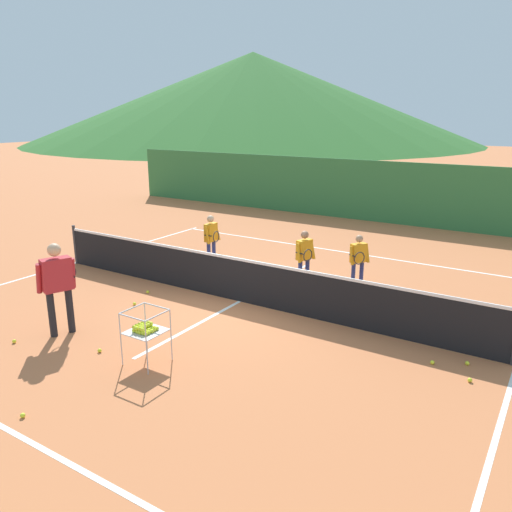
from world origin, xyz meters
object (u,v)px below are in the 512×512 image
(tennis_ball_1, at_px, (134,304))
(tennis_ball_2, at_px, (148,292))
(tennis_ball_4, at_px, (23,415))
(tennis_ball_3, at_px, (100,350))
(tennis_ball_9, at_px, (467,363))
(instructor, at_px, (58,280))
(tennis_ball_8, at_px, (432,362))
(student_1, at_px, (304,253))
(tennis_net, at_px, (240,279))
(student_0, at_px, (211,236))
(student_2, at_px, (358,257))
(tennis_ball_7, at_px, (54,322))
(ball_cart, at_px, (145,329))
(tennis_ball_0, at_px, (14,341))
(tennis_ball_10, at_px, (470,380))

(tennis_ball_1, bearing_deg, tennis_ball_2, 112.36)
(tennis_ball_2, xyz_separation_m, tennis_ball_4, (2.02, -4.44, 0.00))
(tennis_ball_3, relative_size, tennis_ball_9, 1.00)
(instructor, height_order, tennis_ball_8, instructor)
(student_1, distance_m, tennis_ball_3, 5.14)
(student_1, relative_size, tennis_ball_8, 19.61)
(tennis_net, relative_size, student_0, 7.94)
(tennis_ball_2, bearing_deg, tennis_ball_4, -65.52)
(student_0, relative_size, student_2, 1.07)
(student_1, relative_size, tennis_ball_7, 19.61)
(tennis_ball_8, bearing_deg, tennis_ball_7, -161.16)
(tennis_ball_7, bearing_deg, tennis_ball_3, -11.71)
(tennis_net, bearing_deg, tennis_ball_2, -161.10)
(student_1, relative_size, ball_cart, 1.48)
(tennis_ball_0, xyz_separation_m, tennis_ball_3, (1.56, 0.57, 0.00))
(tennis_ball_8, bearing_deg, tennis_ball_0, -153.87)
(tennis_ball_2, height_order, tennis_ball_4, same)
(tennis_ball_0, bearing_deg, tennis_ball_4, -30.50)
(tennis_net, height_order, student_0, student_0)
(ball_cart, height_order, tennis_ball_3, ball_cart)
(student_0, xyz_separation_m, student_2, (3.94, 0.36, -0.05))
(tennis_net, bearing_deg, tennis_ball_7, -128.85)
(student_2, distance_m, tennis_ball_4, 7.57)
(tennis_ball_0, height_order, tennis_ball_2, same)
(student_0, relative_size, ball_cart, 1.51)
(instructor, distance_m, student_0, 4.95)
(student_1, height_order, student_2, student_1)
(student_0, bearing_deg, student_1, -3.97)
(tennis_ball_3, distance_m, tennis_ball_4, 1.97)
(tennis_ball_10, bearing_deg, student_2, 134.32)
(student_0, distance_m, tennis_ball_9, 7.24)
(tennis_net, distance_m, tennis_ball_3, 3.38)
(instructor, bearing_deg, tennis_ball_10, 18.03)
(tennis_net, distance_m, tennis_ball_1, 2.29)
(student_1, relative_size, tennis_ball_0, 19.61)
(student_2, relative_size, tennis_ball_10, 18.58)
(tennis_ball_9, bearing_deg, tennis_ball_0, -153.62)
(tennis_net, height_order, tennis_ball_2, tennis_net)
(student_0, relative_size, tennis_ball_7, 19.92)
(tennis_ball_0, distance_m, tennis_ball_8, 7.19)
(student_1, height_order, tennis_ball_9, student_1)
(tennis_net, distance_m, student_2, 2.84)
(tennis_ball_7, xyz_separation_m, tennis_ball_9, (7.07, 2.52, 0.00))
(tennis_net, bearing_deg, student_0, 139.68)
(student_1, distance_m, tennis_ball_8, 4.27)
(student_1, xyz_separation_m, tennis_ball_1, (-2.47, -3.00, -0.77))
(tennis_net, distance_m, tennis_ball_8, 4.31)
(student_1, bearing_deg, tennis_ball_3, -105.65)
(tennis_ball_0, height_order, tennis_ball_3, same)
(tennis_ball_7, bearing_deg, tennis_ball_1, 68.76)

